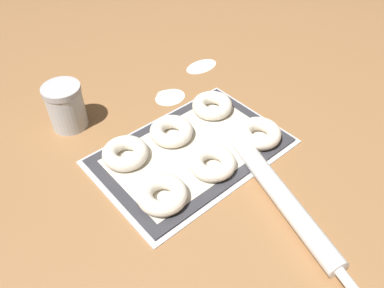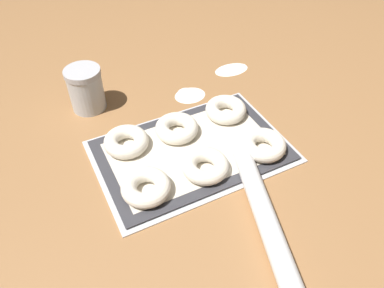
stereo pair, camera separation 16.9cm
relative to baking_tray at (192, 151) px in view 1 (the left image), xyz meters
The scene contains 14 objects.
ground_plane 0.03m from the baking_tray, 37.94° to the right, with size 2.80×2.80×0.00m, color olive.
baking_tray is the anchor object (origin of this frame).
baking_mat 0.01m from the baking_tray, 36.87° to the right, with size 0.46×0.30×0.00m.
bagel_front_left 0.18m from the baking_tray, 153.19° to the right, with size 0.11×0.11×0.04m.
bagel_front_center 0.09m from the baking_tray, 94.09° to the right, with size 0.11×0.11×0.04m.
bagel_front_right 0.18m from the baking_tray, 27.98° to the right, with size 0.11×0.11×0.04m.
bagel_back_left 0.17m from the baking_tray, 150.12° to the left, with size 0.11×0.11×0.04m.
bagel_back_center 0.08m from the baking_tray, 96.82° to the left, with size 0.11×0.11×0.04m.
bagel_back_right 0.17m from the baking_tray, 29.04° to the left, with size 0.11×0.11×0.04m.
flour_canister 0.36m from the baking_tray, 121.00° to the left, with size 0.10×0.10×0.13m.
rolling_pin 0.26m from the baking_tray, 80.33° to the right, with size 0.16×0.46×0.05m.
flour_patch_near 0.41m from the baking_tray, 44.51° to the left, with size 0.12×0.07×0.00m.
flour_patch_far 0.25m from the baking_tray, 64.60° to the left, with size 0.10×0.08×0.00m.
flour_patch_side 0.26m from the baking_tray, 67.03° to the left, with size 0.05×0.05×0.00m.
Camera 1 is at (-0.47, -0.50, 0.68)m, focal length 35.00 mm.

